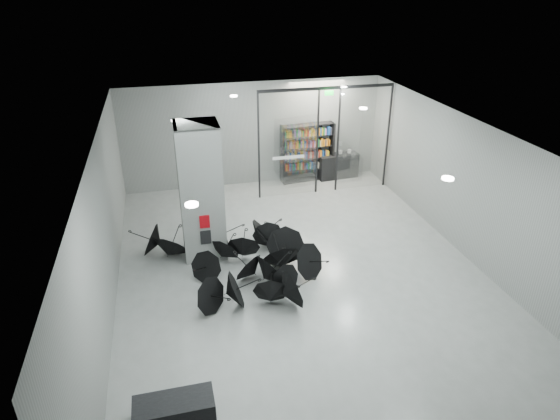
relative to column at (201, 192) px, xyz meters
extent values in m
plane|color=slate|center=(2.50, -2.00, -2.00)|extent=(14.00, 14.00, 0.00)
cube|color=gray|center=(2.50, -2.00, 2.00)|extent=(10.00, 14.00, 0.02)
cube|color=slate|center=(2.50, 5.00, 0.00)|extent=(10.00, 0.02, 4.00)
cube|color=slate|center=(-2.50, -2.00, 0.00)|extent=(0.02, 14.00, 4.00)
cube|color=slate|center=(7.50, -2.00, 0.00)|extent=(0.02, 14.00, 4.00)
cube|color=slate|center=(0.00, 0.00, 0.00)|extent=(1.20, 1.20, 4.00)
cube|color=#A50A07|center=(0.00, -0.62, -0.65)|extent=(0.28, 0.04, 0.38)
cube|color=black|center=(0.00, -0.62, -1.15)|extent=(0.30, 0.03, 0.42)
cube|color=#0CE533|center=(4.90, 3.30, 1.82)|extent=(0.30, 0.06, 0.15)
cube|color=silver|center=(3.50, 3.50, 0.00)|extent=(2.20, 0.02, 3.95)
cube|color=silver|center=(6.40, 3.50, 0.00)|extent=(2.00, 0.02, 3.95)
cube|color=black|center=(2.40, 3.50, 0.00)|extent=(0.06, 0.06, 4.00)
cube|color=black|center=(4.60, 3.50, 0.00)|extent=(0.06, 0.06, 4.00)
cube|color=black|center=(5.40, 3.50, 0.00)|extent=(0.06, 0.06, 4.00)
cube|color=black|center=(7.40, 3.50, 0.00)|extent=(0.06, 0.06, 4.00)
cube|color=black|center=(4.90, 3.50, 1.95)|extent=(5.00, 0.08, 0.10)
cube|color=black|center=(-1.20, -6.02, -1.76)|extent=(1.50, 0.65, 0.48)
cube|color=black|center=(5.90, 4.75, -1.50)|extent=(1.71, 0.81, 0.99)
camera|label=1|loc=(-0.83, -12.84, 5.64)|focal=31.27mm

